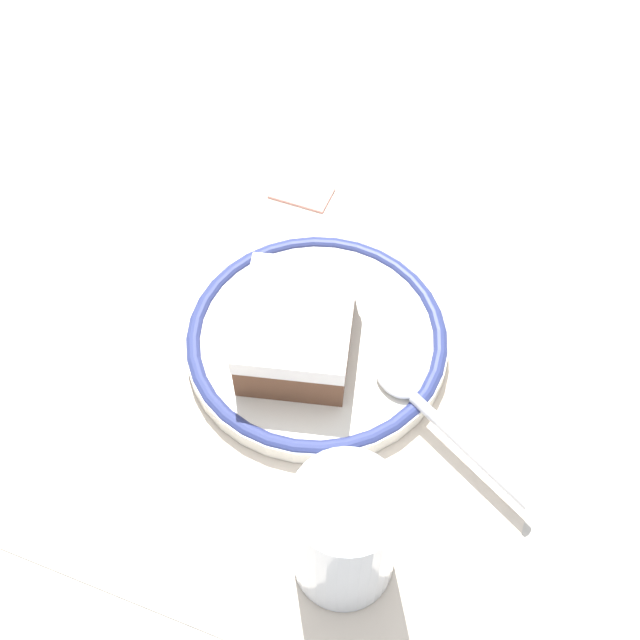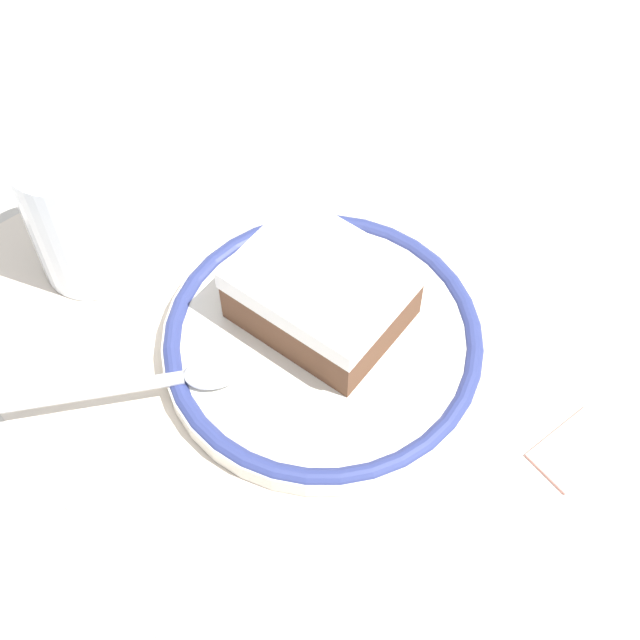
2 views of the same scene
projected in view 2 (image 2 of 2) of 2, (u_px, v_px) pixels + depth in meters
The scene contains 7 objects.
ground_plane at pixel (355, 384), 0.53m from camera, with size 2.40×2.40×0.00m, color #B7B2A8.
placemat at pixel (355, 383), 0.53m from camera, with size 0.48×0.34×0.00m, color beige.
plate at pixel (320, 344), 0.53m from camera, with size 0.19×0.19×0.02m.
cake_slice at pixel (322, 293), 0.52m from camera, with size 0.11×0.10×0.04m.
spoon at pixel (154, 382), 0.51m from camera, with size 0.08×0.13×0.01m.
cup at pixel (80, 219), 0.54m from camera, with size 0.06×0.06×0.10m.
sugar_packet at pixel (577, 447), 0.50m from camera, with size 0.05×0.03×0.01m, color #E5998C.
Camera 2 is at (0.19, -0.18, 0.46)m, focal length 50.76 mm.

